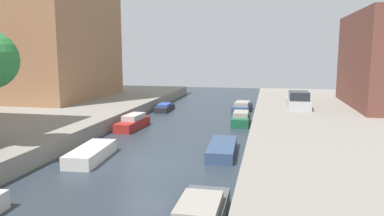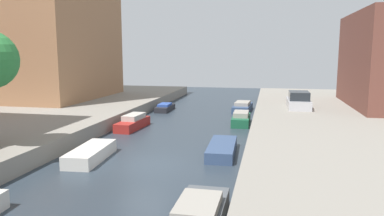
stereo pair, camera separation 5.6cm
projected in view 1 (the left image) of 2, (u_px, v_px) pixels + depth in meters
ground_plane at (144, 165)px, 18.30m from camera, size 84.00×84.00×0.00m
apartment_tower_far at (47, 0)px, 36.57m from camera, size 10.00×13.57×19.74m
parked_car at (298, 101)px, 30.59m from camera, size 1.84×4.04×1.42m
moored_boat_left_2 at (91, 154)px, 19.20m from camera, size 1.76×4.08×0.67m
moored_boat_left_3 at (133, 123)px, 27.18m from camera, size 1.44×4.07×1.05m
moored_boat_left_4 at (165, 108)px, 35.55m from camera, size 1.28×3.55×0.71m
moored_boat_right_2 at (200, 215)px, 11.76m from camera, size 1.54×3.77×0.97m
moored_boat_right_3 at (222, 149)px, 20.29m from camera, size 1.58×4.28×0.61m
moored_boat_right_4 at (241, 119)px, 28.79m from camera, size 1.37×3.74×1.03m
moored_boat_right_5 at (242, 107)px, 35.32m from camera, size 1.77×4.40×0.94m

